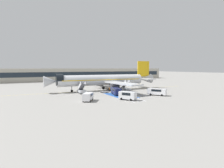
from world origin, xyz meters
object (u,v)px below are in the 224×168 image
at_px(service_van_0, 157,91).
at_px(service_van_1, 116,91).
at_px(fuel_tanker, 97,81).
at_px(ground_crew_0, 113,88).
at_px(baggage_cart, 104,92).
at_px(traffic_cone_0, 85,95).
at_px(airliner, 104,80).
at_px(boarding_stairs_aft, 125,88).
at_px(boarding_stairs_forward, 82,90).
at_px(service_van_3, 128,95).
at_px(service_van_2, 88,96).
at_px(ground_crew_1, 109,89).
at_px(terminal_building, 87,74).

relative_size(service_van_0, service_van_1, 0.97).
distance_m(fuel_tanker, ground_crew_0, 29.58).
distance_m(baggage_cart, traffic_cone_0, 9.20).
bearing_deg(baggage_cart, service_van_1, 51.77).
relative_size(airliner, boarding_stairs_aft, 8.14).
bearing_deg(service_van_1, service_van_0, 159.18).
distance_m(boarding_stairs_forward, boarding_stairs_aft, 16.48).
height_order(service_van_3, traffic_cone_0, service_van_3).
bearing_deg(service_van_1, baggage_cart, -64.03).
bearing_deg(service_van_2, ground_crew_1, -99.86).
height_order(fuel_tanker, service_van_2, fuel_tanker).
xyz_separation_m(service_van_3, ground_crew_1, (2.85, 16.65, -0.34)).
height_order(boarding_stairs_aft, ground_crew_0, boarding_stairs_aft).
relative_size(service_van_0, ground_crew_1, 3.25).
bearing_deg(fuel_tanker, baggage_cart, 156.40).
bearing_deg(service_van_3, service_van_1, -132.22).
relative_size(service_van_2, service_van_3, 0.97).
distance_m(service_van_1, baggage_cart, 6.38).
bearing_deg(airliner, baggage_cart, 160.08).
xyz_separation_m(service_van_3, baggage_cart, (0.45, 15.77, -1.09)).
bearing_deg(ground_crew_1, terminal_building, 23.11).
xyz_separation_m(fuel_tanker, ground_crew_0, (-5.45, -29.06, -0.89)).
relative_size(service_van_0, terminal_building, 0.05).
bearing_deg(ground_crew_1, airliner, 34.85).
xyz_separation_m(airliner, ground_crew_1, (-0.07, -4.86, -2.94)).
height_order(airliner, traffic_cone_0, airliner).
bearing_deg(service_van_0, fuel_tanker, 59.09).
height_order(fuel_tanker, service_van_3, fuel_tanker).
bearing_deg(ground_crew_0, ground_crew_1, -27.21).
bearing_deg(service_van_1, fuel_tanker, -90.10).
bearing_deg(traffic_cone_0, terminal_building, 70.11).
bearing_deg(baggage_cart, fuel_tanker, -159.03).
relative_size(service_van_2, terminal_building, 0.04).
bearing_deg(terminal_building, airliner, -103.54).
relative_size(boarding_stairs_aft, service_van_1, 0.91).
bearing_deg(boarding_stairs_aft, service_van_3, -116.07).
bearing_deg(boarding_stairs_aft, service_van_0, -74.75).
distance_m(boarding_stairs_aft, baggage_cart, 9.01).
relative_size(service_van_1, traffic_cone_0, 10.00).
distance_m(boarding_stairs_forward, baggage_cart, 7.76).
xyz_separation_m(boarding_stairs_aft, service_van_3, (-9.39, -16.58, 0.33)).
bearing_deg(service_van_2, boarding_stairs_forward, -67.17).
bearing_deg(service_van_1, service_van_2, 41.13).
height_order(airliner, service_van_2, airliner).
bearing_deg(traffic_cone_0, service_van_1, -12.20).
relative_size(service_van_0, traffic_cone_0, 9.73).
bearing_deg(service_van_0, service_van_3, 158.48).
distance_m(airliner, boarding_stairs_aft, 8.64).
relative_size(boarding_stairs_forward, traffic_cone_0, 9.12).
bearing_deg(boarding_stairs_forward, terminal_building, 72.46).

